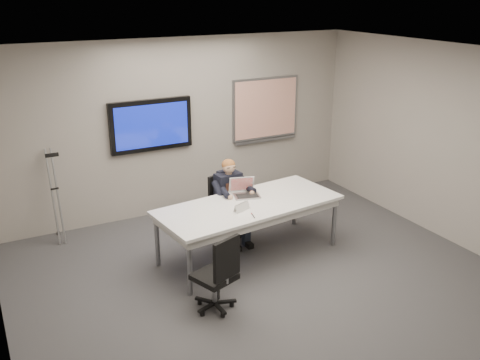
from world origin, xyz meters
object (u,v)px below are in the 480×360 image
conference_table (249,209)px  office_chair_far (226,217)px  laptop (245,191)px  seated_person (233,210)px  office_chair_near (217,287)px

conference_table → office_chair_far: (-0.00, 0.72, -0.40)m
office_chair_far → laptop: size_ratio=2.26×
office_chair_far → laptop: (0.09, -0.44, 0.55)m
conference_table → laptop: laptop is taller
office_chair_far → seated_person: 0.30m
conference_table → laptop: size_ratio=6.36×
seated_person → laptop: (0.07, -0.21, 0.35)m
office_chair_far → laptop: 0.70m
office_chair_far → seated_person: size_ratio=0.77×
laptop → seated_person: bearing=123.3°
conference_table → laptop: bearing=66.9°
conference_table → seated_person: bearing=81.8°
conference_table → office_chair_near: bearing=-140.3°
office_chair_near → laptop: size_ratio=2.32×
office_chair_near → seated_person: size_ratio=0.79×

